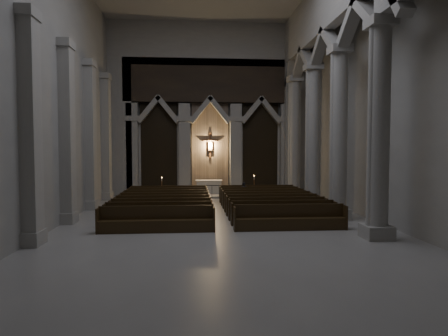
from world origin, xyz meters
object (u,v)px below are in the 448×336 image
(altar, at_px, (209,187))
(altar_rail, at_px, (212,190))
(candle_stand_right, at_px, (254,192))
(pews, at_px, (218,207))
(candle_stand_left, at_px, (162,193))
(worshipper, at_px, (244,192))

(altar, xyz_separation_m, altar_rail, (0.12, -1.83, -0.01))
(altar, height_order, candle_stand_right, candle_stand_right)
(altar_rail, relative_size, candle_stand_right, 3.12)
(altar, distance_m, altar_rail, 1.83)
(altar, height_order, pews, altar)
(candle_stand_right, xyz_separation_m, pews, (-2.77, -5.81, -0.08))
(candle_stand_right, bearing_deg, altar_rail, -179.19)
(altar_rail, bearing_deg, pews, -90.00)
(altar_rail, xyz_separation_m, pews, (0.00, -5.77, -0.28))
(candle_stand_left, height_order, worshipper, candle_stand_left)
(altar_rail, distance_m, candle_stand_right, 2.78)
(pews, bearing_deg, worshipper, 64.90)
(altar, bearing_deg, altar_rail, -86.13)
(altar_rail, bearing_deg, candle_stand_left, -179.53)
(altar, relative_size, candle_stand_right, 1.21)
(altar, height_order, altar_rail, altar)
(pews, bearing_deg, altar_rail, 90.00)
(altar, height_order, worshipper, worshipper)
(pews, relative_size, worshipper, 8.01)
(altar_rail, relative_size, pews, 0.47)
(altar, bearing_deg, candle_stand_left, -149.11)
(altar_rail, xyz_separation_m, worshipper, (1.87, -1.77, 0.01))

